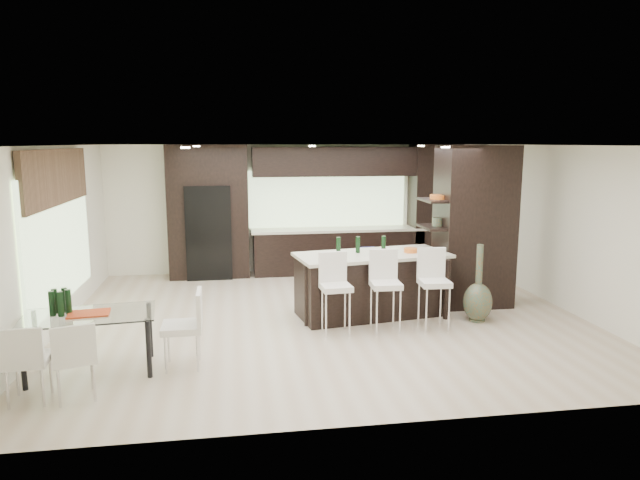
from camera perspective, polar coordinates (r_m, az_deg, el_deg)
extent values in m
plane|color=#C8B299|center=(9.12, 0.59, -7.78)|extent=(8.00, 8.00, 0.00)
cube|color=white|center=(12.24, -2.10, 3.20)|extent=(8.00, 0.02, 2.70)
cube|color=white|center=(9.06, -25.21, -0.05)|extent=(0.02, 7.00, 2.70)
cube|color=white|center=(10.25, 23.25, 1.12)|extent=(0.02, 7.00, 2.70)
cube|color=white|center=(8.70, 0.62, 9.44)|extent=(8.00, 7.00, 0.02)
cube|color=#B2D199|center=(9.24, -24.63, 0.16)|extent=(0.04, 3.20, 1.90)
cube|color=#B2D199|center=(12.27, 0.71, 4.16)|extent=(3.40, 0.04, 1.20)
cube|color=brown|center=(9.14, -24.85, 5.74)|extent=(0.08, 3.00, 0.80)
cube|color=white|center=(8.94, 0.35, 9.33)|extent=(4.00, 3.00, 0.02)
cube|color=black|center=(11.99, 0.47, 3.07)|extent=(6.80, 0.68, 2.70)
cube|color=black|center=(11.84, -11.03, 0.85)|extent=(0.90, 0.68, 1.90)
cube|color=black|center=(9.94, 15.17, 1.34)|extent=(1.20, 0.80, 2.70)
cube|color=black|center=(9.20, 5.20, -4.41)|extent=(2.54, 1.40, 1.00)
cube|color=white|center=(8.27, 1.59, -6.20)|extent=(0.45, 0.45, 0.95)
cube|color=white|center=(8.43, 6.57, -5.91)|extent=(0.45, 0.45, 0.96)
cube|color=white|center=(8.65, 11.32, -5.62)|extent=(0.45, 0.45, 0.96)
cube|color=black|center=(10.77, 6.30, -3.79)|extent=(1.24, 0.50, 0.47)
cube|color=white|center=(7.48, -21.93, -9.57)|extent=(1.59, 1.01, 0.72)
cube|color=white|center=(6.81, -23.32, -11.21)|extent=(0.55, 0.55, 0.81)
cube|color=white|center=(6.94, -27.15, -11.10)|extent=(0.46, 0.46, 0.81)
cube|color=white|center=(7.28, -13.63, -8.97)|extent=(0.48, 0.48, 0.89)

